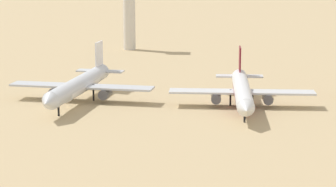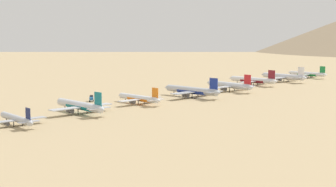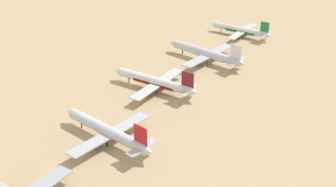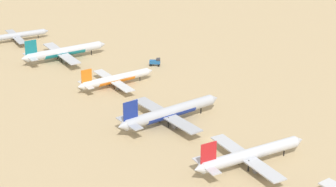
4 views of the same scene
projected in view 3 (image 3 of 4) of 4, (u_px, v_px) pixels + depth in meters
name	position (u px, v px, depth m)	size (l,w,h in m)	color
ground_plane	(57.00, 172.00, 152.93)	(1871.10, 1871.10, 0.00)	tan
parked_jet_0	(241.00, 30.00, 269.05)	(39.61, 32.13, 11.43)	silver
parked_jet_1	(207.00, 53.00, 234.58)	(47.33, 38.65, 13.67)	silver
parked_jet_2	(156.00, 82.00, 205.01)	(45.32, 36.71, 13.10)	silver
parked_jet_3	(108.00, 131.00, 167.27)	(45.94, 37.54, 13.27)	silver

